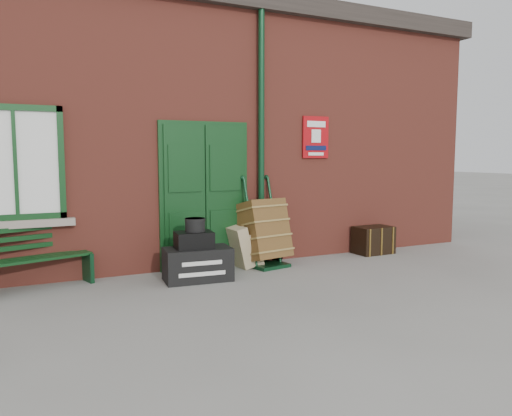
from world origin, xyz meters
TOP-DOWN VIEW (x-y plane):
  - ground at (0.00, 0.00)m, footprint 80.00×80.00m
  - station_building at (-0.00, 3.49)m, footprint 10.30×4.30m
  - bench at (-2.72, 1.31)m, footprint 1.43×0.78m
  - houdini_trunk at (-0.66, 0.77)m, footprint 0.97×0.59m
  - strongbox at (-0.71, 0.77)m, footprint 0.54×0.42m
  - hatbox at (-0.68, 0.80)m, footprint 0.30×0.30m
  - suitcase_back at (0.19, 1.25)m, footprint 0.36×0.48m
  - suitcase_front at (0.37, 1.25)m, footprint 0.34×0.43m
  - porter_trolley at (0.59, 1.22)m, footprint 0.80×0.85m
  - dark_trunk at (2.80, 1.25)m, footprint 0.68×0.46m

SIDE VIEW (x-z plane):
  - ground at x=0.00m, z-range 0.00..0.00m
  - houdini_trunk at x=-0.66m, z-range 0.00..0.46m
  - dark_trunk at x=2.80m, z-range 0.00..0.48m
  - suitcase_front at x=0.37m, z-range 0.00..0.57m
  - suitcase_back at x=0.19m, z-range 0.00..0.66m
  - bench at x=-2.72m, z-range 0.00..0.85m
  - porter_trolley at x=0.59m, z-range -0.16..1.24m
  - strongbox at x=-0.71m, z-range 0.46..0.69m
  - hatbox at x=-0.68m, z-range 0.69..0.88m
  - station_building at x=0.00m, z-range -0.02..4.34m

